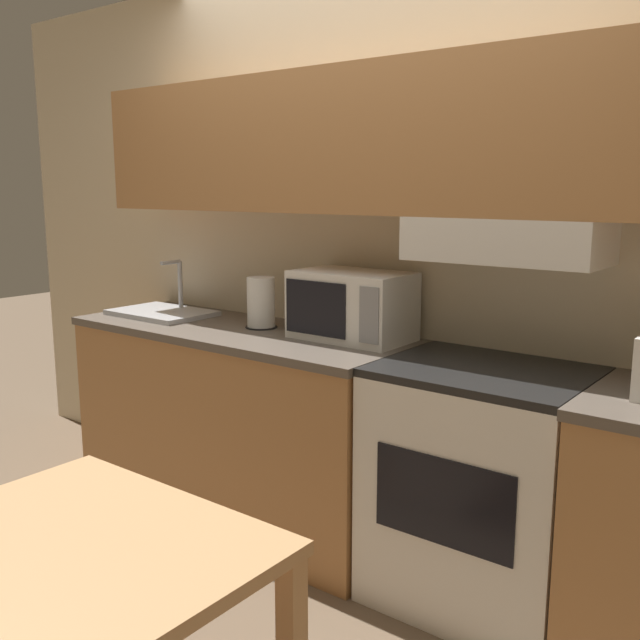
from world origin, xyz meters
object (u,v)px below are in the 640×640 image
microwave (352,306)px  paper_towel_roll (261,303)px  dining_table (71,590)px  stove_range (480,487)px  sink_basin (162,312)px

microwave → paper_towel_roll: (-0.47, -0.05, -0.03)m
dining_table → paper_towel_roll: bearing=116.9°
microwave → paper_towel_roll: 0.48m
microwave → dining_table: 1.67m
stove_range → paper_towel_roll: size_ratio=3.90×
sink_basin → dining_table: 2.05m
stove_range → paper_towel_roll: bearing=176.9°
sink_basin → stove_range: bearing=0.2°
microwave → stove_range: bearing=-9.5°
microwave → dining_table: microwave is taller
stove_range → sink_basin: bearing=-179.8°
sink_basin → paper_towel_roll: bearing=6.3°
microwave → sink_basin: microwave is taller
paper_towel_roll → dining_table: 1.77m
paper_towel_roll → dining_table: bearing=-63.1°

